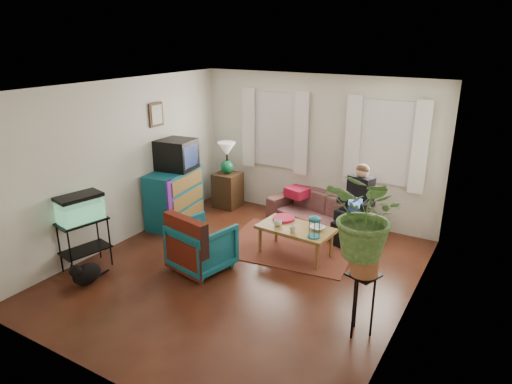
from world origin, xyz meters
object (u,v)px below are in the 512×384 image
Objects in this scene: side_table at (228,190)px; plant_stand at (361,304)px; sofa at (321,207)px; aquarium_stand at (85,245)px; coffee_table at (295,241)px; dresser at (174,197)px; armchair at (202,244)px.

plant_stand is at bearing -36.22° from side_table.
sofa is at bearing 121.39° from plant_stand.
aquarium_stand is 0.67× the size of coffee_table.
dresser is 1.40× the size of armchair.
side_table is 3.16m from aquarium_stand.
aquarium_stand reaches higher than coffee_table.
plant_stand reaches higher than coffee_table.
dresser reaches higher than armchair.
dresser reaches higher than side_table.
coffee_table is (2.42, 1.92, -0.14)m from aquarium_stand.
plant_stand is (3.55, -2.60, 0.04)m from side_table.
side_table is 2.40m from coffee_table.
aquarium_stand is 0.96× the size of armchair.
coffee_table is (0.08, -1.18, -0.15)m from sofa.
aquarium_stand is at bearing -110.51° from sofa.
aquarium_stand is (-0.01, -1.96, -0.12)m from dresser.
dresser is 1.81m from armchair.
armchair is 2.48m from plant_stand.
armchair is at bearing -128.85° from coffee_table.
dresser is 1.96m from aquarium_stand.
plant_stand is at bearing -39.23° from coffee_table.
armchair reaches higher than coffee_table.
armchair is at bearing 43.25° from aquarium_stand.
side_table is at bearing 66.06° from dresser.
side_table is at bearing -53.04° from armchair.
side_table is (-1.99, 0.04, -0.05)m from sofa.
plant_stand is (1.48, -1.38, 0.15)m from coffee_table.
plant_stand is at bearing -42.02° from sofa.
dresser is (-0.34, -1.18, 0.15)m from side_table.
sofa is 1.19m from coffee_table.
sofa reaches higher than coffee_table.
armchair is at bearing -64.32° from side_table.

